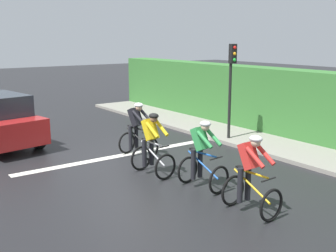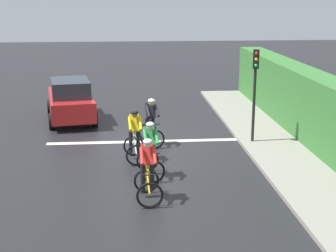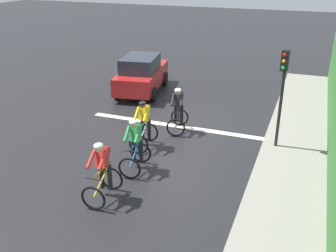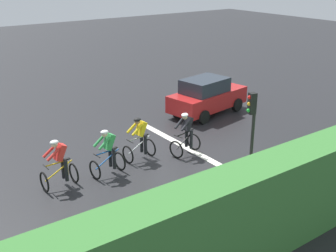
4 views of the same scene
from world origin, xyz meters
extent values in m
plane|color=black|center=(0.00, 0.00, 0.00)|extent=(80.00, 80.00, 0.00)
cube|color=gray|center=(-4.72, 2.00, 0.06)|extent=(2.80, 21.96, 0.12)
cube|color=gray|center=(-5.62, 2.00, 0.34)|extent=(0.44, 21.96, 0.68)
cube|color=#387533|center=(-5.92, 2.00, 1.22)|extent=(1.10, 21.96, 2.45)
cube|color=silver|center=(0.00, -0.14, 0.00)|extent=(7.00, 0.30, 0.01)
torus|color=black|center=(0.12, 5.67, 0.34)|extent=(0.68, 0.09, 0.68)
torus|color=black|center=(0.16, 4.66, 0.34)|extent=(0.68, 0.09, 0.68)
cylinder|color=gold|center=(0.14, 5.16, 0.59)|extent=(0.08, 0.99, 0.51)
cylinder|color=gold|center=(0.15, 4.86, 0.62)|extent=(0.04, 0.04, 0.55)
cylinder|color=gold|center=(0.13, 5.22, 0.87)|extent=(0.07, 0.72, 0.04)
cube|color=black|center=(0.15, 4.86, 0.91)|extent=(0.11, 0.22, 0.04)
cylinder|color=black|center=(0.12, 5.57, 0.84)|extent=(0.42, 0.05, 0.03)
cube|color=red|center=(0.14, 5.06, 1.21)|extent=(0.32, 0.42, 0.57)
sphere|color=beige|center=(0.13, 5.22, 1.52)|extent=(0.20, 0.20, 0.20)
ellipsoid|color=silver|center=(0.13, 5.22, 1.59)|extent=(0.25, 0.29, 0.14)
cylinder|color=black|center=(0.02, 4.96, 0.57)|extent=(0.12, 0.12, 0.74)
cylinder|color=black|center=(0.26, 4.97, 0.57)|extent=(0.12, 0.12, 0.74)
cylinder|color=red|center=(-0.03, 5.34, 1.26)|extent=(0.11, 0.48, 0.37)
cylinder|color=red|center=(0.29, 5.35, 1.26)|extent=(0.11, 0.48, 0.37)
torus|color=black|center=(-0.06, 3.99, 0.34)|extent=(0.68, 0.13, 0.68)
torus|color=black|center=(0.05, 2.97, 0.34)|extent=(0.68, 0.13, 0.68)
cylinder|color=#1E59B2|center=(-0.01, 3.48, 0.59)|extent=(0.15, 0.99, 0.51)
cylinder|color=#1E59B2|center=(0.03, 3.18, 0.62)|extent=(0.04, 0.04, 0.55)
cylinder|color=#1E59B2|center=(-0.01, 3.53, 0.87)|extent=(0.12, 0.71, 0.04)
cube|color=black|center=(0.03, 3.18, 0.91)|extent=(0.12, 0.23, 0.04)
cylinder|color=black|center=(-0.05, 3.89, 0.84)|extent=(0.42, 0.08, 0.03)
cube|color=green|center=(0.01, 3.38, 1.21)|extent=(0.34, 0.44, 0.57)
sphere|color=beige|center=(-0.01, 3.53, 1.52)|extent=(0.20, 0.20, 0.20)
ellipsoid|color=silver|center=(-0.01, 3.53, 1.59)|extent=(0.27, 0.30, 0.14)
cylinder|color=black|center=(-0.10, 3.26, 0.57)|extent=(0.12, 0.12, 0.74)
cylinder|color=black|center=(0.14, 3.29, 0.57)|extent=(0.12, 0.12, 0.74)
cylinder|color=green|center=(-0.19, 3.65, 1.26)|extent=(0.14, 0.48, 0.37)
cylinder|color=green|center=(0.13, 3.68, 1.26)|extent=(0.14, 0.48, 0.37)
torus|color=black|center=(0.36, 2.46, 0.34)|extent=(0.68, 0.11, 0.68)
torus|color=black|center=(0.44, 1.44, 0.34)|extent=(0.68, 0.11, 0.68)
cylinder|color=silver|center=(0.40, 1.95, 0.59)|extent=(0.12, 0.99, 0.51)
cylinder|color=silver|center=(0.42, 1.64, 0.62)|extent=(0.04, 0.04, 0.55)
cylinder|color=silver|center=(0.40, 2.00, 0.87)|extent=(0.10, 0.72, 0.04)
cube|color=black|center=(0.42, 1.64, 0.91)|extent=(0.12, 0.23, 0.04)
cylinder|color=black|center=(0.37, 2.36, 0.84)|extent=(0.42, 0.06, 0.03)
cube|color=yellow|center=(0.41, 1.85, 1.21)|extent=(0.33, 0.43, 0.57)
sphere|color=#9E7051|center=(0.40, 2.00, 1.52)|extent=(0.20, 0.20, 0.20)
ellipsoid|color=black|center=(0.40, 2.00, 1.59)|extent=(0.26, 0.30, 0.14)
cylinder|color=black|center=(0.30, 1.74, 0.57)|extent=(0.12, 0.12, 0.74)
cylinder|color=black|center=(0.53, 1.75, 0.57)|extent=(0.12, 0.12, 0.74)
cylinder|color=yellow|center=(0.23, 2.12, 1.26)|extent=(0.13, 0.48, 0.37)
cylinder|color=yellow|center=(0.55, 2.14, 1.26)|extent=(0.13, 0.48, 0.37)
torus|color=black|center=(-0.30, 0.76, 0.34)|extent=(0.68, 0.19, 0.68)
torus|color=black|center=(-0.10, -0.24, 0.34)|extent=(0.68, 0.19, 0.68)
cylinder|color=black|center=(-0.20, 0.26, 0.59)|extent=(0.24, 0.98, 0.51)
cylinder|color=black|center=(-0.14, -0.04, 0.62)|extent=(0.04, 0.04, 0.55)
cylinder|color=black|center=(-0.21, 0.31, 0.87)|extent=(0.18, 0.71, 0.04)
cube|color=black|center=(-0.14, -0.04, 0.91)|extent=(0.14, 0.24, 0.04)
cylinder|color=black|center=(-0.28, 0.66, 0.84)|extent=(0.42, 0.11, 0.03)
cube|color=black|center=(-0.18, 0.16, 1.21)|extent=(0.37, 0.46, 0.57)
sphere|color=tan|center=(-0.21, 0.31, 1.52)|extent=(0.20, 0.20, 0.20)
ellipsoid|color=silver|center=(-0.21, 0.31, 1.59)|extent=(0.29, 0.32, 0.14)
cylinder|color=black|center=(-0.28, 0.04, 0.57)|extent=(0.12, 0.12, 0.74)
cylinder|color=black|center=(-0.04, 0.08, 0.57)|extent=(0.12, 0.12, 0.74)
cylinder|color=black|center=(-0.39, 0.41, 1.26)|extent=(0.18, 0.49, 0.37)
cylinder|color=black|center=(-0.08, 0.47, 1.26)|extent=(0.18, 0.49, 0.37)
cube|color=#B21E1E|center=(2.97, -3.56, 0.70)|extent=(2.36, 4.33, 0.80)
cube|color=#262D38|center=(2.93, -3.31, 1.43)|extent=(1.83, 2.35, 0.66)
cylinder|color=black|center=(4.00, -4.67, 0.32)|extent=(0.32, 0.67, 0.64)
cylinder|color=black|center=(2.36, -4.95, 0.32)|extent=(0.32, 0.67, 0.64)
cylinder|color=black|center=(3.58, -2.16, 0.32)|extent=(0.32, 0.67, 0.64)
cylinder|color=black|center=(1.93, -2.44, 0.32)|extent=(0.32, 0.67, 0.64)
cube|color=#EAEACC|center=(3.81, -5.45, 0.80)|extent=(0.29, 0.13, 0.16)
cube|color=#EAEACC|center=(2.80, -5.62, 0.80)|extent=(0.29, 0.13, 0.16)
cylinder|color=black|center=(-3.76, 0.48, 1.35)|extent=(0.10, 0.10, 2.70)
cube|color=black|center=(-3.74, 0.58, 3.02)|extent=(0.24, 0.24, 0.64)
sphere|color=red|center=(-3.72, 0.69, 3.22)|extent=(0.11, 0.11, 0.11)
sphere|color=orange|center=(-3.72, 0.69, 3.02)|extent=(0.11, 0.11, 0.11)
sphere|color=green|center=(-3.72, 0.69, 2.82)|extent=(0.11, 0.11, 0.11)
camera|label=1|loc=(6.24, 10.68, 3.55)|focal=44.64mm
camera|label=2|loc=(0.63, 17.13, 5.12)|focal=53.59mm
camera|label=3|loc=(-4.55, 12.64, 5.82)|focal=41.39mm
camera|label=4|loc=(-11.90, 9.43, 6.83)|focal=45.45mm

